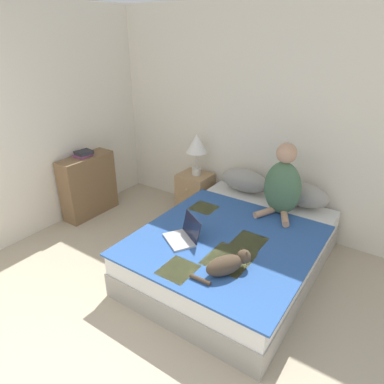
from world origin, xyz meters
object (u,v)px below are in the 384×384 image
object	(u,v)px
laptop_open	(184,235)
bookshelf	(88,186)
pillow_near	(245,180)
pillow_far	(301,194)
person_sitting	(283,185)
nightstand	(195,192)
bed	(234,250)
book_stack_top	(84,154)
table_lamp	(197,145)
cat_tabby	(228,264)

from	to	relation	value
laptop_open	bookshelf	xyz separation A→B (m)	(-1.82, 0.41, -0.11)
pillow_near	pillow_far	world-z (taller)	same
person_sitting	bookshelf	bearing A→B (deg)	-165.86
pillow_near	pillow_far	distance (m)	0.69
pillow_near	nightstand	distance (m)	0.78
bed	bookshelf	size ratio (longest dim) A/B	2.57
pillow_far	bookshelf	xyz separation A→B (m)	(-2.49, -0.89, -0.20)
bookshelf	person_sitting	bearing A→B (deg)	14.14
book_stack_top	pillow_near	bearing A→B (deg)	26.52
pillow_far	book_stack_top	bearing A→B (deg)	-160.18
laptop_open	table_lamp	distance (m)	1.52
bed	pillow_near	size ratio (longest dim) A/B	3.40
pillow_far	table_lamp	size ratio (longest dim) A/B	1.12
book_stack_top	laptop_open	bearing A→B (deg)	-12.45
person_sitting	table_lamp	size ratio (longest dim) A/B	1.43
pillow_near	cat_tabby	size ratio (longest dim) A/B	1.41
nightstand	book_stack_top	world-z (taller)	book_stack_top
pillow_far	bookshelf	bearing A→B (deg)	-160.27
table_lamp	pillow_far	bearing A→B (deg)	0.90
laptop_open	pillow_far	bearing A→B (deg)	94.31
bed	pillow_near	distance (m)	1.01
person_sitting	laptop_open	distance (m)	1.17
table_lamp	pillow_near	bearing A→B (deg)	1.81
person_sitting	nightstand	size ratio (longest dim) A/B	1.49
pillow_far	table_lamp	world-z (taller)	table_lamp
person_sitting	laptop_open	bearing A→B (deg)	-118.31
nightstand	table_lamp	distance (m)	0.66
pillow_near	person_sitting	xyz separation A→B (m)	(0.57, -0.30, 0.20)
nightstand	bookshelf	xyz separation A→B (m)	(-1.09, -0.86, 0.14)
pillow_far	book_stack_top	xyz separation A→B (m)	(-2.49, -0.90, 0.24)
pillow_far	bed	bearing A→B (deg)	-111.52
person_sitting	laptop_open	xyz separation A→B (m)	(-0.54, -1.00, -0.28)
nightstand	table_lamp	bearing A→B (deg)	17.84
bed	book_stack_top	bearing A→B (deg)	-179.45
pillow_far	nightstand	bearing A→B (deg)	-178.84
pillow_far	laptop_open	bearing A→B (deg)	-117.04
bed	cat_tabby	world-z (taller)	cat_tabby
bed	laptop_open	xyz separation A→B (m)	(-0.32, -0.42, 0.28)
person_sitting	book_stack_top	xyz separation A→B (m)	(-2.36, -0.60, 0.05)
nightstand	book_stack_top	size ratio (longest dim) A/B	2.49
cat_tabby	book_stack_top	distance (m)	2.48
cat_tabby	bookshelf	distance (m)	2.47
bookshelf	book_stack_top	world-z (taller)	book_stack_top
bed	person_sitting	size ratio (longest dim) A/B	2.66
cat_tabby	pillow_far	bearing A→B (deg)	25.17
book_stack_top	bed	bearing A→B (deg)	0.55
bed	laptop_open	size ratio (longest dim) A/B	5.09
pillow_far	nightstand	world-z (taller)	pillow_far
pillow_near	pillow_far	bearing A→B (deg)	0.00
table_lamp	bed	bearing A→B (deg)	-39.70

